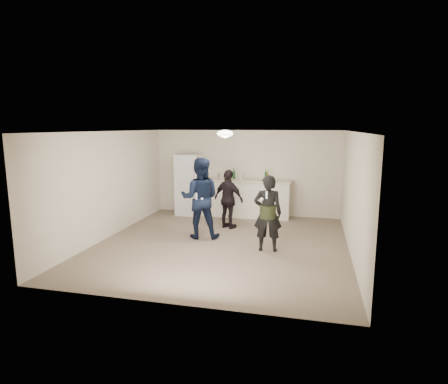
% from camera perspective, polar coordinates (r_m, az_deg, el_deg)
% --- Properties ---
extents(floor, '(6.00, 6.00, 0.00)m').
position_cam_1_polar(floor, '(8.51, -0.32, -7.88)').
color(floor, '#6B5B4C').
rests_on(floor, ground).
extents(ceiling, '(6.00, 6.00, 0.00)m').
position_cam_1_polar(ceiling, '(8.10, -0.33, 9.20)').
color(ceiling, silver).
rests_on(ceiling, wall_back).
extents(wall_back, '(6.00, 0.00, 6.00)m').
position_cam_1_polar(wall_back, '(11.12, 3.37, 2.94)').
color(wall_back, beige).
rests_on(wall_back, floor).
extents(wall_front, '(6.00, 0.00, 6.00)m').
position_cam_1_polar(wall_front, '(5.41, -7.95, -4.67)').
color(wall_front, beige).
rests_on(wall_front, floor).
extents(wall_left, '(0.00, 6.00, 6.00)m').
position_cam_1_polar(wall_left, '(9.26, -17.10, 1.09)').
color(wall_left, beige).
rests_on(wall_left, floor).
extents(wall_right, '(0.00, 6.00, 6.00)m').
position_cam_1_polar(wall_right, '(8.03, 19.11, -0.33)').
color(wall_right, beige).
rests_on(wall_right, floor).
extents(counter, '(2.60, 0.56, 1.05)m').
position_cam_1_polar(counter, '(10.91, 3.12, -1.05)').
color(counter, silver).
rests_on(counter, floor).
extents(counter_top, '(2.68, 0.64, 0.04)m').
position_cam_1_polar(counter_top, '(10.82, 3.15, 1.78)').
color(counter_top, beige).
rests_on(counter_top, counter).
extents(fridge, '(0.70, 0.70, 1.80)m').
position_cam_1_polar(fridge, '(11.19, -5.31, 1.15)').
color(fridge, silver).
rests_on(fridge, floor).
extents(fridge_handle, '(0.02, 0.02, 0.60)m').
position_cam_1_polar(fridge_handle, '(10.70, -4.56, 2.92)').
color(fridge_handle, '#BBBBC0').
rests_on(fridge_handle, fridge).
extents(ceiling_dome, '(0.36, 0.36, 0.16)m').
position_cam_1_polar(ceiling_dome, '(8.40, 0.16, 8.89)').
color(ceiling_dome, white).
rests_on(ceiling_dome, ceiling).
extents(shaker, '(0.08, 0.08, 0.17)m').
position_cam_1_polar(shaker, '(10.95, -0.87, 2.45)').
color(shaker, '#BCBBC0').
rests_on(shaker, counter_top).
extents(man, '(1.03, 0.87, 1.90)m').
position_cam_1_polar(man, '(8.78, -3.65, -0.94)').
color(man, '#0E1C3B').
rests_on(man, floor).
extents(woman, '(0.63, 0.45, 1.63)m').
position_cam_1_polar(woman, '(7.90, 6.68, -3.23)').
color(woman, black).
rests_on(woman, floor).
extents(camo_shorts, '(0.34, 0.34, 0.28)m').
position_cam_1_polar(camo_shorts, '(7.89, 6.68, -2.97)').
color(camo_shorts, '#293518').
rests_on(camo_shorts, woman).
extents(spectator, '(0.97, 0.72, 1.53)m').
position_cam_1_polar(spectator, '(9.60, 0.71, -1.12)').
color(spectator, black).
rests_on(spectator, floor).
extents(remote_man, '(0.04, 0.04, 0.15)m').
position_cam_1_polar(remote_man, '(8.50, -4.22, -0.62)').
color(remote_man, white).
rests_on(remote_man, man).
extents(nunchuk_man, '(0.07, 0.07, 0.07)m').
position_cam_1_polar(nunchuk_man, '(8.50, -3.38, -1.09)').
color(nunchuk_man, silver).
rests_on(nunchuk_man, man).
extents(remote_woman, '(0.04, 0.04, 0.15)m').
position_cam_1_polar(remote_woman, '(7.57, 6.52, -0.43)').
color(remote_woman, white).
rests_on(remote_woman, woman).
extents(nunchuk_woman, '(0.07, 0.07, 0.07)m').
position_cam_1_polar(nunchuk_woman, '(7.63, 5.78, -1.10)').
color(nunchuk_woman, white).
rests_on(nunchuk_woman, woman).
extents(bottle_cluster, '(1.19, 0.32, 0.26)m').
position_cam_1_polar(bottle_cluster, '(10.81, 3.51, 2.47)').
color(bottle_cluster, '#124123').
rests_on(bottle_cluster, counter_top).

